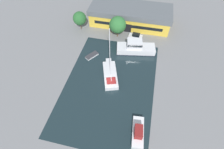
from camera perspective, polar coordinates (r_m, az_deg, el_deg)
ground_plane at (r=44.47m, az=-0.72°, el=-3.25°), size 440.00×440.00×0.00m
water_canal at (r=44.46m, az=-0.72°, el=-3.25°), size 22.21×33.34×0.01m
warehouse_building at (r=62.49m, az=5.99°, el=18.68°), size 26.94×11.03×5.82m
quay_tree_near_building at (r=55.15m, az=1.87°, el=15.91°), size 5.16×5.16×7.00m
quay_tree_by_water at (r=59.58m, az=-10.53°, el=17.58°), size 4.28×4.28×6.18m
parked_car at (r=57.05m, az=7.70°, el=12.33°), size 4.42×2.14×1.69m
sailboat_moored at (r=45.54m, az=-0.59°, el=0.07°), size 5.96×10.27×14.74m
motor_cruiser at (r=51.95m, az=7.64°, el=8.69°), size 11.70×5.92×4.08m
small_dinghy at (r=51.10m, az=-6.60°, el=6.14°), size 3.55×4.15×0.60m
cabin_boat at (r=37.93m, az=8.51°, el=-18.10°), size 2.91×6.77×2.70m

